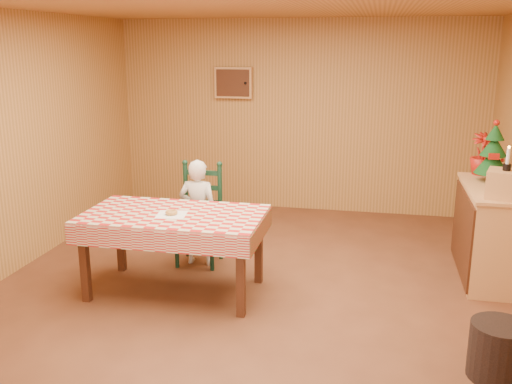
% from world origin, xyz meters
% --- Properties ---
extents(ground, '(6.00, 6.00, 0.00)m').
position_xyz_m(ground, '(0.00, 0.00, 0.00)').
color(ground, brown).
rests_on(ground, ground).
extents(cabin_walls, '(5.10, 6.05, 2.65)m').
position_xyz_m(cabin_walls, '(-0.00, 0.53, 1.83)').
color(cabin_walls, '#B17F40').
rests_on(cabin_walls, ground).
extents(dining_table, '(1.66, 0.96, 0.77)m').
position_xyz_m(dining_table, '(-0.72, -0.03, 0.69)').
color(dining_table, '#462312').
rests_on(dining_table, ground).
extents(ladder_chair, '(0.44, 0.40, 1.08)m').
position_xyz_m(ladder_chair, '(-0.72, 0.76, 0.50)').
color(ladder_chair, black).
rests_on(ladder_chair, ground).
extents(seated_child, '(0.41, 0.27, 1.12)m').
position_xyz_m(seated_child, '(-0.72, 0.70, 0.56)').
color(seated_child, silver).
rests_on(seated_child, ground).
extents(napkin, '(0.30, 0.30, 0.00)m').
position_xyz_m(napkin, '(-0.72, -0.08, 0.77)').
color(napkin, white).
rests_on(napkin, dining_table).
extents(donut, '(0.15, 0.15, 0.04)m').
position_xyz_m(donut, '(-0.72, -0.08, 0.79)').
color(donut, '#BB8943').
rests_on(donut, napkin).
extents(shelf_unit, '(0.54, 1.24, 0.93)m').
position_xyz_m(shelf_unit, '(2.19, 0.94, 0.47)').
color(shelf_unit, tan).
rests_on(shelf_unit, ground).
extents(crate, '(0.37, 0.37, 0.25)m').
position_xyz_m(crate, '(2.20, 0.54, 1.06)').
color(crate, tan).
rests_on(crate, shelf_unit).
extents(christmas_tree, '(0.34, 0.34, 0.62)m').
position_xyz_m(christmas_tree, '(2.20, 1.19, 1.21)').
color(christmas_tree, '#462312').
rests_on(christmas_tree, shelf_unit).
extents(flower_arrangement, '(0.30, 0.30, 0.44)m').
position_xyz_m(flower_arrangement, '(2.15, 1.49, 1.15)').
color(flower_arrangement, '#9F170E').
rests_on(flower_arrangement, shelf_unit).
extents(candle_set, '(0.07, 0.07, 0.22)m').
position_xyz_m(candle_set, '(2.20, 0.54, 1.24)').
color(candle_set, black).
rests_on(candle_set, crate).
extents(storage_bin, '(0.48, 0.48, 0.40)m').
position_xyz_m(storage_bin, '(1.97, -0.93, 0.20)').
color(storage_bin, black).
rests_on(storage_bin, ground).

